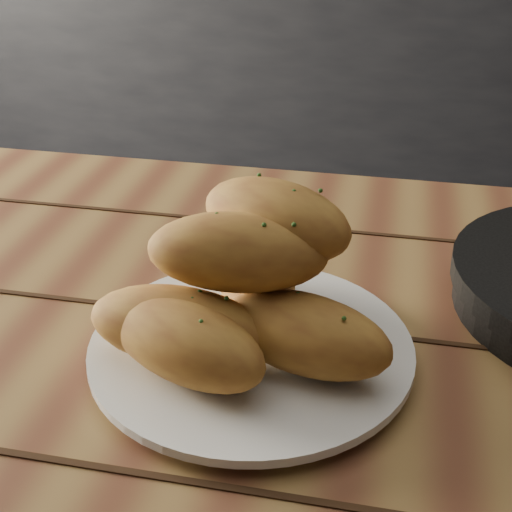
# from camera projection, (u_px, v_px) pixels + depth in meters

# --- Properties ---
(floor) EXTENTS (4.00, 4.00, 0.00)m
(floor) POSITION_uv_depth(u_px,v_px,m) (210.00, 456.00, 1.54)
(floor) COLOR #38383A
(floor) RESTS_ON ground
(counter) EXTENTS (2.80, 0.60, 0.90)m
(counter) POSITION_uv_depth(u_px,v_px,m) (319.00, 59.00, 2.78)
(counter) COLOR black
(counter) RESTS_ON ground
(table) EXTENTS (1.49, 0.94, 0.75)m
(table) POSITION_uv_depth(u_px,v_px,m) (392.00, 500.00, 0.59)
(table) COLOR olive
(table) RESTS_ON ground
(plate) EXTENTS (0.27, 0.27, 0.02)m
(plate) POSITION_uv_depth(u_px,v_px,m) (251.00, 350.00, 0.60)
(plate) COLOR white
(plate) RESTS_ON table
(bread_rolls) EXTENTS (0.25, 0.24, 0.13)m
(bread_rolls) POSITION_uv_depth(u_px,v_px,m) (239.00, 292.00, 0.57)
(bread_rolls) COLOR gold
(bread_rolls) RESTS_ON plate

